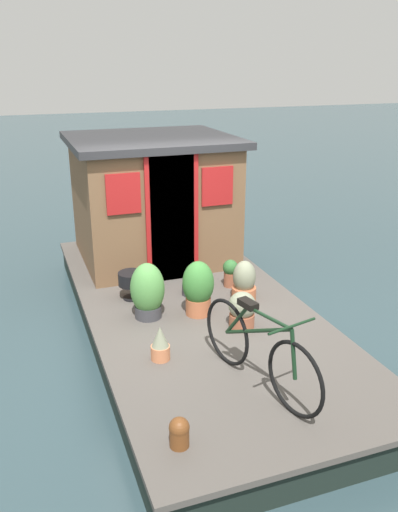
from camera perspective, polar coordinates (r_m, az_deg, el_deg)
The scene contains 13 objects.
ground_plane at distance 6.75m, azimuth -0.58°, elevation -8.13°, with size 60.00×60.00×0.00m, color #2D4247.
houseboat_deck at distance 6.66m, azimuth -0.59°, elevation -6.66°, with size 5.85×2.60×0.39m.
houseboat_cabin at distance 7.90m, azimuth -4.99°, elevation 6.25°, with size 2.13×2.32×1.81m.
bicycle at distance 4.88m, azimuth 6.41°, elevation -10.01°, with size 1.61×0.54×0.81m.
potted_plant_basil at distance 6.15m, azimuth -5.56°, elevation -3.83°, with size 0.40×0.40×0.67m.
potted_plant_fern at distance 6.75m, azimuth -0.89°, elevation -2.77°, with size 0.23×0.23×0.38m.
potted_plant_ivy at distance 7.01m, azimuth 3.39°, elevation -1.76°, with size 0.20×0.20×0.37m.
potted_plant_lavender at distance 5.97m, azimuth 4.66°, elevation -5.79°, with size 0.31×0.31×0.42m.
potted_plant_mint at distance 6.63m, azimuth 4.88°, elevation -2.78°, with size 0.31×0.31×0.51m.
potted_plant_thyme at distance 5.37m, azimuth -4.19°, elevation -9.42°, with size 0.19×0.19×0.36m.
potted_plant_geranium at distance 6.19m, azimuth -0.09°, elevation -3.43°, with size 0.37×0.37×0.66m.
charcoal_grill at distance 6.67m, azimuth -7.28°, elevation -2.57°, with size 0.33×0.33×0.35m.
mooring_bollard at distance 4.32m, azimuth -2.14°, elevation -18.40°, with size 0.16×0.16×0.25m.
Camera 1 is at (-5.60, 1.95, 3.22)m, focal length 37.17 mm.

